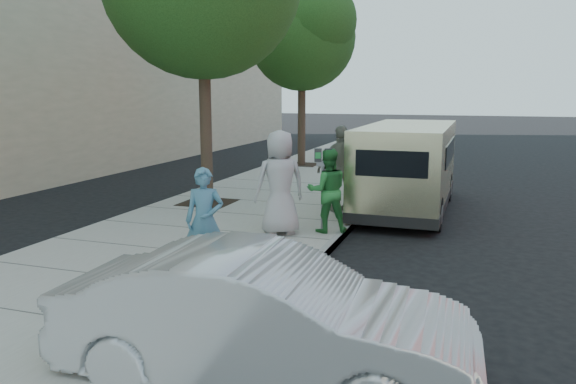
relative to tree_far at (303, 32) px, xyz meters
The scene contains 11 objects.
ground 11.36m from the tree_far, 77.30° to the right, with size 120.00×120.00×0.00m, color black.
sidewalk 11.17m from the tree_far, 82.85° to the right, with size 5.00×60.00×0.15m, color gray.
curb_face 11.70m from the tree_far, 69.73° to the right, with size 0.12×60.00×0.16m, color gray.
tree_far is the anchor object (origin of this frame).
parking_meter 10.68m from the tree_far, 70.54° to the right, with size 0.35×0.20×1.61m.
van 8.62m from the tree_far, 53.94° to the right, with size 1.90×5.54×2.05m.
sedan 16.07m from the tree_far, 74.08° to the right, with size 1.41×4.03×1.33m, color #B8BBC0.
person_officer 13.17m from the tree_far, 79.35° to the right, with size 0.57×0.37×1.57m, color teal.
person_green_shirt 10.78m from the tree_far, 70.02° to the right, with size 0.78×0.61×1.61m, color #277834.
person_gray_shirt 10.90m from the tree_far, 75.11° to the right, with size 0.96×0.63×1.97m, color #A8A8AA.
person_striped_polo 9.05m from the tree_far, 66.62° to the right, with size 1.13×0.47×1.93m, color slate.
Camera 1 is at (3.85, -9.62, 2.82)m, focal length 35.00 mm.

